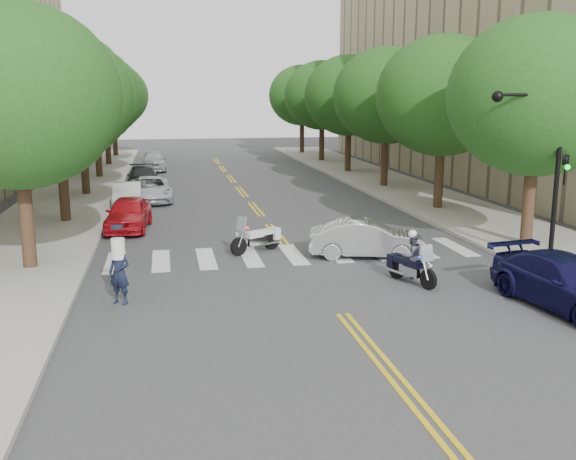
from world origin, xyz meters
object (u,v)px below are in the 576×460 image
object	(u,v)px
motorcycle_police	(411,259)
sedan_blue	(568,283)
motorcycle_parked	(260,238)
officer_standing	(119,273)
convertible	(367,239)

from	to	relation	value
motorcycle_police	sedan_blue	xyz separation A→B (m)	(3.21, -3.05, -0.04)
motorcycle_parked	sedan_blue	distance (m)	10.62
motorcycle_parked	officer_standing	bearing A→B (deg)	107.86
motorcycle_police	officer_standing	size ratio (longest dim) A/B	1.13
motorcycle_police	convertible	world-z (taller)	motorcycle_police
motorcycle_police	motorcycle_parked	distance (m)	6.21
motorcycle_parked	sedan_blue	bearing A→B (deg)	-168.67
motorcycle_parked	convertible	xyz separation A→B (m)	(3.57, -1.56, 0.17)
officer_standing	convertible	distance (m)	8.96
motorcycle_police	sedan_blue	size ratio (longest dim) A/B	0.41
convertible	sedan_blue	xyz separation A→B (m)	(3.54, -6.33, 0.04)
motorcycle_parked	officer_standing	world-z (taller)	officer_standing
motorcycle_parked	motorcycle_police	bearing A→B (deg)	-171.87
sedan_blue	convertible	bearing A→B (deg)	110.62
sedan_blue	motorcycle_police	bearing A→B (deg)	127.93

